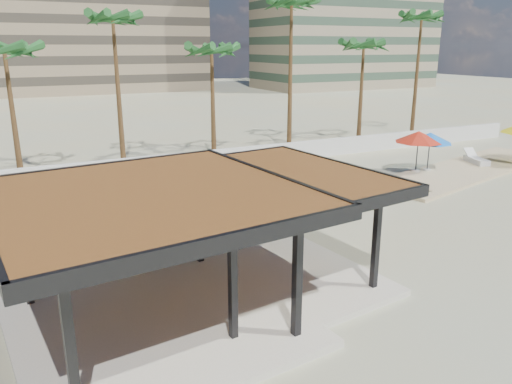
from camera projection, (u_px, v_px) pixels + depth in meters
ground at (332, 275)px, 16.94m from camera, size 200.00×200.00×0.00m
promenade at (276, 204)px, 24.37m from camera, size 44.45×7.97×0.24m
boundary_wall at (183, 163)px, 30.53m from camera, size 56.00×0.30×1.20m
building_mid at (83, 3)px, 81.72m from camera, size 38.00×16.00×30.40m
pavilion_central at (260, 220)px, 15.80m from camera, size 7.95×7.95×3.60m
pavilion_west at (151, 247)px, 13.25m from camera, size 8.50×8.50×3.90m
umbrella_b at (122, 184)px, 18.86m from camera, size 3.22×3.22×2.62m
umbrella_c at (419, 137)px, 29.47m from camera, size 3.42×3.42×2.47m
umbrella_d at (430, 138)px, 29.73m from camera, size 3.40×3.40×2.34m
lounger_a at (153, 217)px, 21.55m from camera, size 0.98×2.04×0.74m
lounger_b at (359, 188)px, 25.89m from camera, size 1.43×2.05×0.75m
lounger_c at (362, 197)px, 24.32m from camera, size 1.01×2.36×0.87m
lounger_d at (476, 160)px, 32.26m from camera, size 1.30×2.25×0.81m
palm_c at (5, 55)px, 26.72m from camera, size 3.00×3.00×8.08m
palm_d at (113, 25)px, 29.48m from camera, size 3.00×3.00×9.87m
palm_e at (212, 54)px, 32.09m from camera, size 3.00×3.00×8.04m
palm_f at (292, 10)px, 34.00m from camera, size 3.00×3.00×11.09m
palm_g at (364, 49)px, 36.93m from camera, size 3.00×3.00×8.36m
palm_h at (421, 22)px, 39.43m from camera, size 3.00×3.00×10.50m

